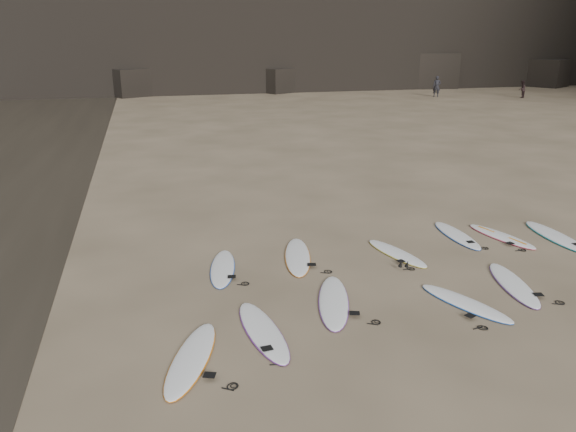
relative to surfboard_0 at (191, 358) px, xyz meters
name	(u,v)px	position (x,y,z in m)	size (l,w,h in m)	color
ground	(382,303)	(4.26, 1.24, -0.05)	(240.00, 240.00, 0.00)	#897559
surfboard_0	(191,358)	(0.00, 0.00, 0.00)	(0.61, 2.56, 0.09)	white
surfboard_1	(263,331)	(1.46, 0.63, 0.00)	(0.62, 2.57, 0.09)	white
surfboard_2	(334,301)	(3.22, 1.50, 0.00)	(0.63, 2.63, 0.09)	white
surfboard_3	(465,303)	(5.98, 0.73, 0.00)	(0.56, 2.33, 0.08)	white
surfboard_4	(513,284)	(7.58, 1.30, 0.00)	(0.60, 2.50, 0.09)	white
surfboard_5	(223,268)	(1.12, 3.93, 0.00)	(0.58, 2.40, 0.09)	white
surfboard_6	(298,256)	(3.14, 4.21, 0.00)	(0.64, 2.65, 0.10)	white
surfboard_7	(397,253)	(5.77, 3.78, -0.01)	(0.55, 2.28, 0.08)	white
surfboard_8	(457,235)	(8.06, 4.63, 0.00)	(0.59, 2.44, 0.09)	white
surfboard_9	(501,236)	(9.26, 4.24, 0.00)	(0.57, 2.36, 0.09)	white
surfboard_10	(556,236)	(10.76, 3.81, 0.00)	(0.66, 2.76, 0.10)	white
person_a	(437,86)	(25.68, 38.44, 0.89)	(0.69, 0.45, 1.88)	black
person_b	(522,89)	(32.68, 35.71, 0.73)	(0.75, 0.59, 1.55)	black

